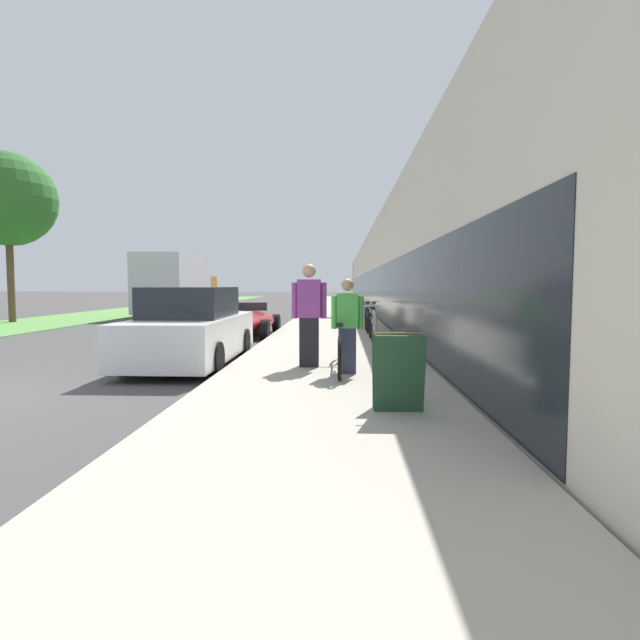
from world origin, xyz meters
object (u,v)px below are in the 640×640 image
object	(u,v)px
person_bystander	(309,315)
sandwich_board_sign	(398,371)
tandem_bicycle	(340,348)
cruiser_bike_middle	(367,319)
cruiser_bike_farthest	(373,316)
vintage_roadster_curbside	(245,322)
moving_truck	(178,286)
person_rider	(347,326)
cruiser_bike_nearest	(371,326)
parked_sedan_curbside	(191,329)
street_tree_far	(7,200)
bike_rack_hoop	(374,325)

from	to	relation	value
person_bystander	sandwich_board_sign	bearing A→B (deg)	-68.07
tandem_bicycle	cruiser_bike_middle	size ratio (longest dim) A/B	1.50
person_bystander	cruiser_bike_middle	world-z (taller)	person_bystander
cruiser_bike_farthest	vintage_roadster_curbside	xyz separation A→B (m)	(-4.07, -1.88, -0.07)
cruiser_bike_middle	moving_truck	world-z (taller)	moving_truck
person_rider	person_bystander	bearing A→B (deg)	135.84
cruiser_bike_farthest	moving_truck	world-z (taller)	moving_truck
person_rider	cruiser_bike_nearest	world-z (taller)	person_rider
person_rider	moving_truck	distance (m)	19.00
parked_sedan_curbside	tandem_bicycle	bearing A→B (deg)	-24.55
sandwich_board_sign	street_tree_far	size ratio (longest dim) A/B	0.13
street_tree_far	person_rider	bearing A→B (deg)	-41.39
vintage_roadster_curbside	street_tree_far	world-z (taller)	street_tree_far
bike_rack_hoop	moving_truck	world-z (taller)	moving_truck
person_bystander	bike_rack_hoop	world-z (taller)	person_bystander
bike_rack_hoop	cruiser_bike_farthest	distance (m)	5.74
moving_truck	street_tree_far	world-z (taller)	street_tree_far
moving_truck	tandem_bicycle	bearing A→B (deg)	-63.64
tandem_bicycle	cruiser_bike_middle	distance (m)	6.83
cruiser_bike_nearest	cruiser_bike_middle	distance (m)	2.22
person_rider	cruiser_bike_farthest	size ratio (longest dim) A/B	0.85
person_bystander	person_rider	bearing A→B (deg)	-44.16
bike_rack_hoop	cruiser_bike_middle	size ratio (longest dim) A/B	0.49
person_bystander	moving_truck	world-z (taller)	moving_truck
parked_sedan_curbside	person_bystander	bearing A→B (deg)	-23.32
bike_rack_hoop	street_tree_far	bearing A→B (deg)	148.81
sandwich_board_sign	parked_sedan_curbside	world-z (taller)	parked_sedan_curbside
person_rider	moving_truck	bearing A→B (deg)	116.25
cruiser_bike_farthest	street_tree_far	distance (m)	15.80
person_rider	cruiser_bike_farthest	bearing A→B (deg)	83.70
cruiser_bike_nearest	sandwich_board_sign	bearing A→B (deg)	-91.15
person_bystander	cruiser_bike_farthest	bearing A→B (deg)	78.89
person_rider	vintage_roadster_curbside	size ratio (longest dim) A/B	0.35
bike_rack_hoop	cruiser_bike_nearest	xyz separation A→B (m)	(0.02, 1.49, -0.14)
person_rider	parked_sedan_curbside	size ratio (longest dim) A/B	0.36
tandem_bicycle	cruiser_bike_middle	world-z (taller)	cruiser_bike_middle
moving_truck	cruiser_bike_farthest	bearing A→B (deg)	-40.00
person_rider	parked_sedan_curbside	distance (m)	3.50
cruiser_bike_farthest	cruiser_bike_nearest	bearing A→B (deg)	-94.26
tandem_bicycle	parked_sedan_curbside	distance (m)	3.24
tandem_bicycle	moving_truck	xyz separation A→B (m)	(-8.28, 16.70, 1.03)
cruiser_bike_nearest	vintage_roadster_curbside	size ratio (longest dim) A/B	0.39
tandem_bicycle	sandwich_board_sign	distance (m)	2.78
vintage_roadster_curbside	person_rider	bearing A→B (deg)	-67.13
moving_truck	person_rider	bearing A→B (deg)	-63.75
cruiser_bike_middle	sandwich_board_sign	world-z (taller)	cruiser_bike_middle
person_bystander	bike_rack_hoop	size ratio (longest dim) A/B	2.13
sandwich_board_sign	moving_truck	distance (m)	21.37
bike_rack_hoop	moving_truck	size ratio (longest dim) A/B	0.12
tandem_bicycle	person_rider	world-z (taller)	person_rider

